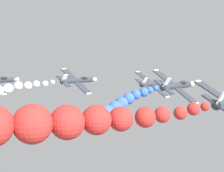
{
  "coord_description": "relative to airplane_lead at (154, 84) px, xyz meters",
  "views": [
    {
      "loc": [
        38.91,
        -46.54,
        139.39
      ],
      "look_at": [
        0.0,
        0.0,
        134.75
      ],
      "focal_mm": 52.23,
      "sensor_mm": 36.0,
      "label": 1
    }
  ],
  "objects": [
    {
      "name": "smoke_trail_right_inner",
      "position": [
        11.91,
        -26.65,
        -0.9
      ],
      "size": [
        2.34,
        13.13,
        4.15
      ],
      "color": "blue"
    },
    {
      "name": "smoke_trail_right_outer",
      "position": [
        21.35,
        -46.55,
        0.8
      ],
      "size": [
        7.76,
        24.42,
        3.14
      ],
      "color": "red"
    },
    {
      "name": "airplane_left_inner",
      "position": [
        -12.49,
        -10.9,
        0.71
      ],
      "size": [
        8.21,
        10.35,
        5.51
      ],
      "rotation": [
        0.0,
        0.58,
        0.0
      ],
      "color": "#333842"
    },
    {
      "name": "airplane_right_inner",
      "position": [
        11.85,
        -11.3,
        0.77
      ],
      "size": [
        8.12,
        10.35,
        5.66
      ],
      "rotation": [
        0.0,
        0.6,
        0.0
      ],
      "color": "#333842"
    },
    {
      "name": "airplane_lead",
      "position": [
        0.0,
        0.0,
        0.0
      ],
      "size": [
        8.14,
        10.35,
        5.62
      ],
      "rotation": [
        0.0,
        0.59,
        0.0
      ],
      "color": "#333842"
    }
  ]
}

